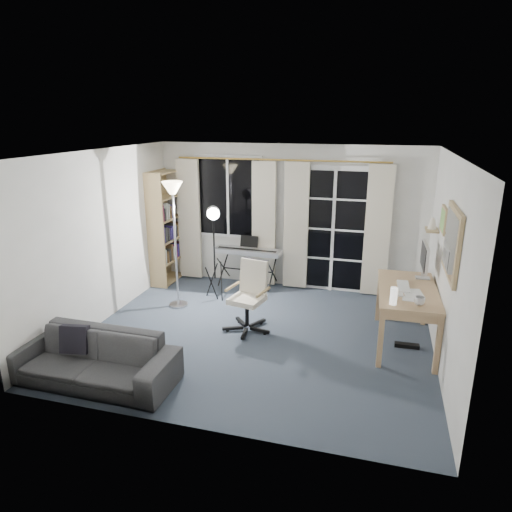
% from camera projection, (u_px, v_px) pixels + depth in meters
% --- Properties ---
extents(floor, '(4.50, 4.00, 0.02)m').
position_uv_depth(floor, '(257.00, 336.00, 6.13)').
color(floor, '#363E4F').
rests_on(floor, ground).
extents(window, '(1.20, 0.08, 1.40)m').
position_uv_depth(window, '(228.00, 197.00, 7.78)').
color(window, white).
rests_on(window, floor).
extents(french_door, '(1.32, 0.09, 2.11)m').
position_uv_depth(french_door, '(333.00, 231.00, 7.46)').
color(french_door, white).
rests_on(french_door, floor).
extents(curtains, '(3.60, 0.07, 2.13)m').
position_uv_depth(curtains, '(279.00, 225.00, 7.58)').
color(curtains, gold).
rests_on(curtains, floor).
extents(bookshelf, '(0.32, 0.91, 1.95)m').
position_uv_depth(bookshelf, '(165.00, 229.00, 7.96)').
color(bookshelf, tan).
rests_on(bookshelf, floor).
extents(torchiere_lamp, '(0.33, 0.33, 1.92)m').
position_uv_depth(torchiere_lamp, '(173.00, 207.00, 6.63)').
color(torchiere_lamp, '#B2B2B7').
rests_on(torchiere_lamp, floor).
extents(keyboard_piano, '(1.15, 0.58, 0.83)m').
position_uv_depth(keyboard_piano, '(248.00, 252.00, 7.67)').
color(keyboard_piano, black).
rests_on(keyboard_piano, floor).
extents(studio_light, '(0.35, 0.36, 1.55)m').
position_uv_depth(studio_light, '(214.00, 224.00, 6.95)').
color(studio_light, black).
rests_on(studio_light, floor).
extents(office_chair, '(0.66, 0.66, 0.96)m').
position_uv_depth(office_chair, '(251.00, 289.00, 6.21)').
color(office_chair, black).
rests_on(office_chair, floor).
extents(desk, '(0.75, 1.43, 0.76)m').
position_uv_depth(desk, '(407.00, 296.00, 5.72)').
color(desk, tan).
rests_on(desk, floor).
extents(monitor, '(0.19, 0.55, 0.47)m').
position_uv_depth(monitor, '(425.00, 258.00, 5.97)').
color(monitor, silver).
rests_on(monitor, desk).
extents(desk_clutter, '(0.43, 0.87, 0.96)m').
position_uv_depth(desk_clutter, '(402.00, 307.00, 5.54)').
color(desk_clutter, white).
rests_on(desk_clutter, desk).
extents(mug, '(0.13, 0.10, 0.12)m').
position_uv_depth(mug, '(420.00, 300.00, 5.18)').
color(mug, silver).
rests_on(mug, desk).
extents(wall_mirror, '(0.04, 0.94, 0.74)m').
position_uv_depth(wall_mirror, '(452.00, 242.00, 4.79)').
color(wall_mirror, tan).
rests_on(wall_mirror, floor).
extents(framed_print, '(0.03, 0.42, 0.32)m').
position_uv_depth(framed_print, '(444.00, 220.00, 5.60)').
color(framed_print, tan).
rests_on(framed_print, floor).
extents(wall_shelf, '(0.16, 0.30, 0.18)m').
position_uv_depth(wall_shelf, '(432.00, 226.00, 6.13)').
color(wall_shelf, tan).
rests_on(wall_shelf, floor).
extents(sofa, '(1.86, 0.56, 0.73)m').
position_uv_depth(sofa, '(91.00, 351.00, 4.97)').
color(sofa, '#272729').
rests_on(sofa, floor).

